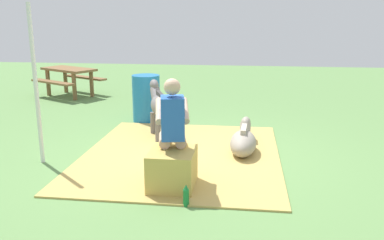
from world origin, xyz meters
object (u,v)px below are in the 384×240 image
(soda_bottle, at_px, (186,196))
(pony_standing, at_px, (160,105))
(tent_pole_left, at_px, (36,86))
(water_barrel, at_px, (146,98))
(pony_lying, at_px, (243,141))
(hay_bale, at_px, (172,169))
(picnic_bench, at_px, (69,75))
(person_seated, at_px, (172,126))

(soda_bottle, bearing_deg, pony_standing, 17.82)
(tent_pole_left, bearing_deg, water_barrel, -19.85)
(pony_lying, bearing_deg, soda_bottle, 162.57)
(hay_bale, bearing_deg, picnic_bench, 34.03)
(picnic_bench, bearing_deg, soda_bottle, -146.51)
(pony_lying, distance_m, water_barrel, 2.66)
(pony_lying, xyz_separation_m, picnic_bench, (4.13, 4.66, 0.39))
(person_seated, height_order, soda_bottle, person_seated)
(pony_standing, distance_m, water_barrel, 1.21)
(hay_bale, relative_size, pony_standing, 0.50)
(pony_standing, relative_size, water_barrel, 1.36)
(hay_bale, height_order, tent_pole_left, tent_pole_left)
(pony_standing, height_order, tent_pole_left, tent_pole_left)
(hay_bale, height_order, water_barrel, water_barrel)
(soda_bottle, bearing_deg, hay_bale, 26.63)
(pony_standing, xyz_separation_m, tent_pole_left, (-1.50, 1.45, 0.56))
(pony_standing, height_order, soda_bottle, pony_standing)
(pony_standing, distance_m, tent_pole_left, 2.16)
(person_seated, xyz_separation_m, pony_lying, (1.33, -0.88, -0.57))
(hay_bale, bearing_deg, soda_bottle, -153.37)
(person_seated, height_order, pony_standing, person_seated)
(hay_bale, height_order, pony_standing, pony_standing)
(soda_bottle, bearing_deg, pony_lying, -17.43)
(hay_bale, relative_size, soda_bottle, 2.45)
(person_seated, distance_m, picnic_bench, 6.65)
(hay_bale, xyz_separation_m, soda_bottle, (-0.48, -0.24, -0.12))
(water_barrel, bearing_deg, soda_bottle, -159.98)
(pony_standing, distance_m, pony_lying, 1.66)
(picnic_bench, bearing_deg, pony_lying, -131.54)
(pony_standing, xyz_separation_m, water_barrel, (1.09, 0.51, -0.10))
(pony_lying, xyz_separation_m, tent_pole_left, (-0.84, 2.91, 0.94))
(person_seated, bearing_deg, pony_standing, 16.31)
(pony_standing, height_order, water_barrel, same)
(person_seated, height_order, water_barrel, person_seated)
(hay_bale, xyz_separation_m, water_barrel, (3.25, 1.12, 0.23))
(tent_pole_left, bearing_deg, pony_lying, -74.01)
(person_seated, bearing_deg, picnic_bench, 34.65)
(person_seated, xyz_separation_m, picnic_bench, (5.46, 3.78, -0.18))
(person_seated, xyz_separation_m, water_barrel, (3.09, 1.10, -0.29))
(person_seated, relative_size, picnic_bench, 0.70)
(hay_bale, height_order, person_seated, person_seated)
(pony_lying, height_order, water_barrel, water_barrel)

